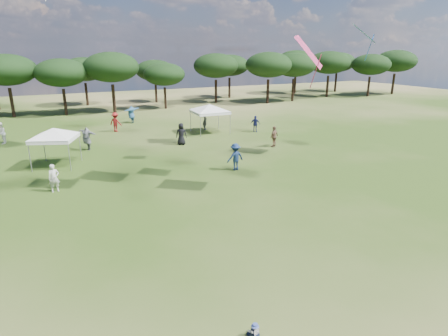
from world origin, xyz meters
The scene contains 5 objects.
tree_line centered at (2.39, 47.41, 5.42)m, with size 108.78×17.63×7.77m.
tent_left centered at (-4.58, 21.92, 2.58)m, with size 5.13×5.13×3.01m.
tent_right centered at (9.46, 27.44, 2.65)m, with size 6.41×6.41×3.08m.
toddler centered at (-0.36, 1.72, 0.21)m, with size 0.34×0.37×0.47m.
festival_crowd centered at (-1.24, 26.23, 0.93)m, with size 29.98×22.82×1.93m.
Camera 1 is at (-4.88, -5.73, 7.80)m, focal length 30.00 mm.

